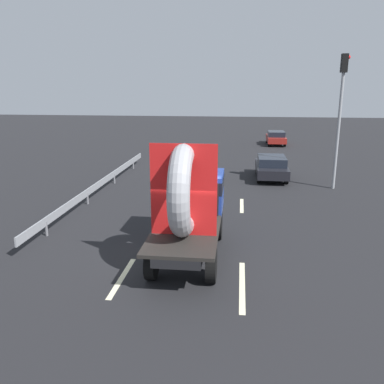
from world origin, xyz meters
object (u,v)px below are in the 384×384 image
object	(u,v)px
flatbed_truck	(190,200)
distant_sedan	(271,167)
traffic_light	(341,105)
oncoming_car	(276,137)

from	to	relation	value
flatbed_truck	distant_sedan	bearing A→B (deg)	73.20
traffic_light	oncoming_car	xyz separation A→B (m)	(-1.71, 16.33, -3.73)
distant_sedan	oncoming_car	distance (m)	14.38
distant_sedan	oncoming_car	world-z (taller)	distant_sedan
flatbed_truck	oncoming_car	world-z (taller)	flatbed_truck
distant_sedan	oncoming_car	bearing A→B (deg)	84.29
flatbed_truck	oncoming_car	distance (m)	26.17
flatbed_truck	distant_sedan	size ratio (longest dim) A/B	1.29
flatbed_truck	traffic_light	bearing A→B (deg)	54.89
distant_sedan	oncoming_car	size ratio (longest dim) A/B	1.07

